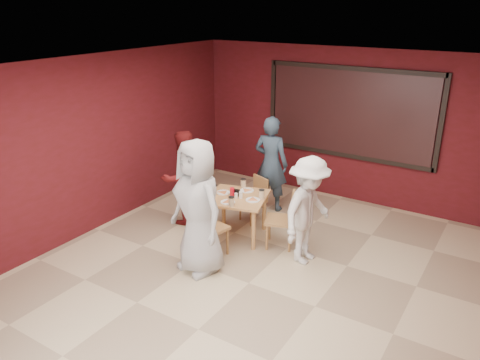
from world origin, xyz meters
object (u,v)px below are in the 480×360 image
Objects in this scene: diner_front at (198,207)px; chair_right at (285,217)px; diner_left at (183,178)px; chair_back at (256,196)px; chair_front at (207,226)px; diner_right at (308,211)px; chair_left at (199,200)px; diner_back at (271,164)px; dining_table at (238,201)px.

chair_right is at bearing 75.95° from diner_front.
diner_left is at bearing -176.17° from chair_right.
chair_front is at bearing -88.88° from chair_back.
chair_front is 1.02× the size of chair_right.
chair_right is at bearing 47.48° from chair_front.
chair_back is 1.86m from diner_front.
diner_right is (1.28, 0.68, 0.29)m from chair_front.
chair_left is 0.43× the size of diner_front.
diner_left is at bearing 152.03° from diner_front.
chair_back is 1.01m from chair_right.
diner_front reaches higher than diner_back.
dining_table is 0.70m from chair_back.
dining_table is 1.32× the size of chair_left.
diner_back is 1.08× the size of diner_left.
dining_table is 1.16m from diner_front.
chair_right is 0.51× the size of diner_back.
diner_back reaches higher than chair_front.
diner_front reaches higher than chair_left.
diner_front is at bearing -85.40° from chair_back.
chair_right reaches higher than chair_back.
chair_back is at bearing 91.12° from chair_front.
chair_front reaches higher than chair_back.
chair_front is 2.04m from diner_back.
diner_left is at bearing 178.68° from chair_left.
diner_left is (-1.03, 0.76, 0.29)m from chair_front.
diner_back is at bearing 91.47° from chair_front.
chair_back is 1.27m from diner_left.
dining_table reaches higher than chair_back.
chair_front is 1.15× the size of chair_back.
chair_back is 0.97m from chair_left.
diner_back is at bearing 127.51° from chair_right.
chair_left is 1.53m from chair_right.
diner_back is (-0.17, 2.34, -0.09)m from diner_front.
diner_back is 1.59m from diner_left.
diner_front is 1.55m from diner_right.
diner_front is (0.12, -0.33, 0.45)m from chair_front.
diner_back reaches higher than dining_table.
diner_right reaches higher than dining_table.
dining_table reaches higher than chair_left.
diner_front is at bearing -85.88° from dining_table.
diner_right reaches higher than chair_left.
chair_back is 0.94× the size of chair_left.
diner_front is at bearing -70.97° from chair_front.
chair_left is (-0.71, 0.75, -0.04)m from chair_front.
chair_front is 0.52× the size of diner_back.
diner_left is 1.01× the size of diner_right.
chair_right is 0.55× the size of diner_left.
diner_right is at bearing -30.69° from chair_back.
chair_left is (-0.74, -0.02, -0.15)m from dining_table.
diner_back is 1.08× the size of diner_right.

